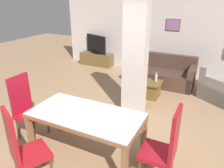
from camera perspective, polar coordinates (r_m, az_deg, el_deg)
The scene contains 13 objects.
ground_plane at distance 3.89m, azimuth -6.36°, elevation -17.59°, with size 18.00×18.00×0.00m, color #A17B59.
back_wall at distance 7.38m, azimuth 13.21°, elevation 13.05°, with size 7.20×0.09×2.70m.
divider_pillar at distance 4.56m, azimuth 6.16°, elevation 7.86°, with size 0.48×0.30×2.70m.
dining_table at distance 3.52m, azimuth -6.79°, elevation -9.84°, with size 1.77×0.88×0.78m.
dining_chair_head_left at distance 4.29m, azimuth -21.52°, elevation -5.27°, with size 0.46×0.46×1.17m.
dining_chair_head_right at distance 3.13m, azimuth 13.74°, elevation -15.32°, with size 0.46×0.46×1.17m.
dining_chair_near_left at distance 3.25m, azimuth -22.35°, elevation -14.96°, with size 0.62×0.62×1.17m.
sofa at distance 6.62m, azimuth 12.86°, elevation 2.51°, with size 1.84×0.86×0.85m.
armchair at distance 6.17m, azimuth 26.81°, elevation -0.96°, with size 1.22×1.25×0.84m.
coffee_table at distance 5.73m, azimuth 9.69°, elevation -1.27°, with size 0.59×0.52×0.41m.
bottle at distance 5.70m, azimuth 11.43°, elevation 1.65°, with size 0.07×0.07×0.24m.
tv_stand at distance 8.23m, azimuth -4.07°, elevation 6.51°, with size 1.23×0.40×0.46m.
tv_screen at distance 8.10m, azimuth -4.18°, elevation 10.27°, with size 0.94×0.39×0.66m.
Camera 1 is at (1.67, -2.46, 2.50)m, focal length 35.00 mm.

